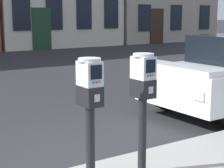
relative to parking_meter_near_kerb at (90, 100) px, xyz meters
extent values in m
cylinder|color=black|center=(0.00, 0.00, -0.47)|extent=(0.09, 0.09, 0.83)
cube|color=black|center=(0.00, 0.00, 0.04)|extent=(0.18, 0.24, 0.19)
cube|color=#A5A8AD|center=(0.00, -0.13, 0.04)|extent=(0.06, 0.01, 0.07)
cube|color=#B7BABF|center=(0.00, 0.00, 0.25)|extent=(0.18, 0.23, 0.23)
cube|color=black|center=(0.00, -0.12, 0.28)|extent=(0.12, 0.01, 0.13)
cylinder|color=blue|center=(-0.03, -0.12, 0.19)|extent=(0.02, 0.01, 0.02)
cylinder|color=red|center=(0.00, -0.12, 0.19)|extent=(0.02, 0.01, 0.02)
cylinder|color=green|center=(0.04, -0.12, 0.19)|extent=(0.02, 0.01, 0.02)
cylinder|color=#B7BABF|center=(0.00, 0.00, 0.38)|extent=(0.22, 0.22, 0.03)
cylinder|color=black|center=(0.64, 0.00, -0.47)|extent=(0.09, 0.09, 0.83)
cube|color=black|center=(0.64, 0.00, 0.04)|extent=(0.18, 0.24, 0.19)
cube|color=#A5A8AD|center=(0.64, -0.13, 0.04)|extent=(0.06, 0.01, 0.07)
cube|color=#B7BABF|center=(0.64, 0.00, 0.26)|extent=(0.18, 0.23, 0.24)
cube|color=black|center=(0.64, -0.12, 0.29)|extent=(0.12, 0.01, 0.13)
cylinder|color=blue|center=(0.60, -0.12, 0.19)|extent=(0.02, 0.01, 0.02)
cylinder|color=red|center=(0.64, -0.12, 0.19)|extent=(0.02, 0.01, 0.02)
cylinder|color=green|center=(0.67, -0.12, 0.19)|extent=(0.02, 0.01, 0.02)
cylinder|color=#B7BABF|center=(0.64, 0.00, 0.39)|extent=(0.22, 0.22, 0.03)
cube|color=silver|center=(2.60, 1.55, -0.08)|extent=(0.45, 1.68, 0.10)
cube|color=white|center=(2.38, 0.87, -0.40)|extent=(0.04, 0.20, 0.14)
cube|color=white|center=(2.37, 2.23, -0.40)|extent=(0.04, 0.20, 0.14)
cylinder|color=black|center=(3.10, 2.38, -0.70)|extent=(0.64, 0.23, 0.64)
cube|color=black|center=(5.00, 15.15, 0.76)|extent=(0.90, 0.06, 1.60)
cube|color=black|center=(6.74, 15.15, 0.76)|extent=(0.90, 0.06, 1.60)
cube|color=black|center=(8.47, 15.15, 0.76)|extent=(0.90, 0.06, 1.60)
cube|color=black|center=(10.20, 15.15, 0.76)|extent=(0.90, 0.06, 1.60)
cube|color=#193823|center=(6.02, 15.15, 0.03)|extent=(1.00, 0.07, 2.10)
cube|color=black|center=(12.56, 15.15, 0.53)|extent=(0.90, 0.06, 1.56)
cube|color=black|center=(15.08, 15.15, 0.53)|extent=(0.90, 0.06, 1.56)
cube|color=black|center=(17.59, 15.15, 0.53)|extent=(0.90, 0.06, 1.56)
cube|color=black|center=(13.50, 15.15, 0.03)|extent=(1.00, 0.07, 2.10)
camera|label=1|loc=(-1.80, -3.10, 0.81)|focal=62.01mm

